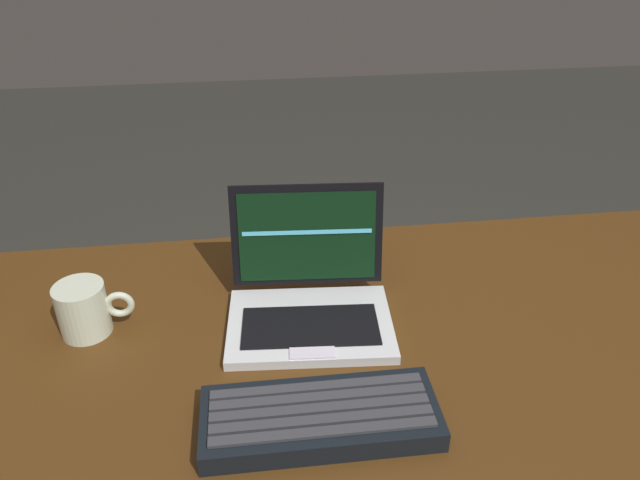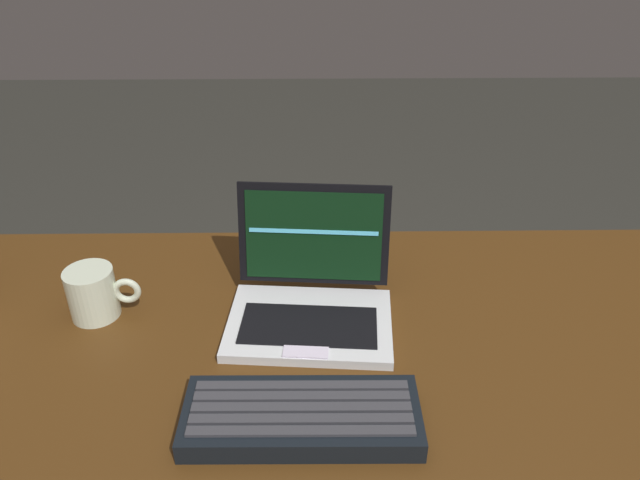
# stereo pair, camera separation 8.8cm
# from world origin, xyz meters

# --- Properties ---
(desk) EXTENTS (1.75, 0.75, 0.73)m
(desk) POSITION_xyz_m (0.00, 0.00, 0.65)
(desk) COLOR #4A2C0F
(desk) RESTS_ON ground
(laptop_front) EXTENTS (0.27, 0.23, 0.20)m
(laptop_front) POSITION_xyz_m (-0.07, 0.10, 0.77)
(laptop_front) COLOR silver
(laptop_front) RESTS_ON desk
(external_keyboard) EXTENTS (0.30, 0.12, 0.03)m
(external_keyboard) POSITION_xyz_m (-0.08, -0.12, 0.75)
(external_keyboard) COLOR black
(external_keyboard) RESTS_ON desk
(coffee_mug) EXTENTS (0.12, 0.08, 0.08)m
(coffee_mug) POSITION_xyz_m (-0.41, 0.11, 0.78)
(coffee_mug) COLOR beige
(coffee_mug) RESTS_ON desk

